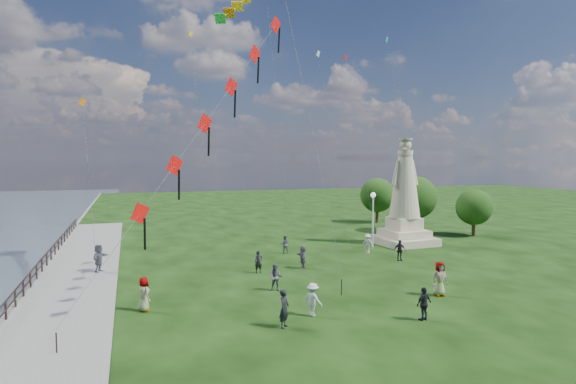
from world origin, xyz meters
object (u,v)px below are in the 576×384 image
object	(u,v)px
person_1	(276,277)
person_3	(424,304)
person_7	(285,244)
person_11	(303,257)
person_4	(440,279)
person_0	(284,309)
person_10	(144,294)
lamppost	(373,208)
person_8	(368,244)
statue	(405,205)
person_5	(99,260)
person_2	(313,299)
person_6	(259,262)
person_9	(400,250)

from	to	relation	value
person_1	person_3	xyz separation A→B (m)	(5.18, -7.05, -0.00)
person_7	person_11	xyz separation A→B (m)	(-0.45, -5.49, 0.09)
person_4	person_11	xyz separation A→B (m)	(-4.97, 8.60, -0.13)
person_0	person_10	size ratio (longest dim) A/B	1.01
lamppost	person_0	size ratio (longest dim) A/B	2.72
person_0	person_7	distance (m)	16.99
person_7	person_10	xyz separation A→B (m)	(-11.23, -11.72, 0.14)
person_0	person_8	world-z (taller)	person_0
person_8	lamppost	bearing A→B (deg)	100.31
person_4	person_8	size ratio (longest dim) A/B	1.24
statue	person_5	world-z (taller)	statue
person_2	person_5	xyz separation A→B (m)	(-10.38, 12.57, 0.12)
person_7	person_10	distance (m)	16.23
person_1	person_2	world-z (taller)	person_2
person_3	person_6	size ratio (longest dim) A/B	1.07
person_2	person_4	distance (m)	8.01
person_0	person_1	bearing A→B (deg)	25.92
person_5	person_11	size ratio (longest dim) A/B	1.12
lamppost	person_3	bearing A→B (deg)	-110.84
person_9	person_10	world-z (taller)	person_10
person_0	person_2	bearing A→B (deg)	-19.14
person_3	person_7	size ratio (longest dim) A/B	1.09
person_0	person_4	bearing A→B (deg)	-38.85
person_2	statue	bearing A→B (deg)	-78.42
person_8	person_2	bearing A→B (deg)	-78.12
statue	person_11	bearing A→B (deg)	-155.71
statue	person_11	distance (m)	13.59
lamppost	person_2	distance (m)	18.79
person_5	person_8	world-z (taller)	person_5
person_0	statue	bearing A→B (deg)	-5.62
person_1	person_9	xyz separation A→B (m)	(11.19, 4.96, -0.01)
lamppost	person_10	distance (m)	22.39
person_0	person_10	xyz separation A→B (m)	(-5.97, 4.43, -0.00)
statue	person_5	xyz separation A→B (m)	(-25.21, -3.05, -2.62)
person_8	person_11	xyz separation A→B (m)	(-6.85, -3.49, 0.05)
person_6	person_7	world-z (taller)	person_6
person_0	person_2	distance (m)	2.14
lamppost	person_11	distance (m)	10.15
statue	person_1	size ratio (longest dim) A/B	5.89
person_3	person_10	xyz separation A→B (m)	(-12.54, 5.61, 0.07)
person_1	person_4	xyz separation A→B (m)	(8.39, -3.81, 0.16)
person_5	person_8	xyz separation A→B (m)	(20.22, 0.46, -0.15)
person_2	person_6	xyz separation A→B (m)	(-0.25, 9.31, -0.06)
lamppost	person_4	bearing A→B (deg)	-103.39
person_10	person_11	world-z (taller)	person_10
person_0	person_7	world-z (taller)	person_0
lamppost	statue	bearing A→B (deg)	12.78
person_2	person_8	bearing A→B (deg)	-71.95
person_7	person_4	bearing A→B (deg)	120.32
person_2	person_6	world-z (taller)	person_2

